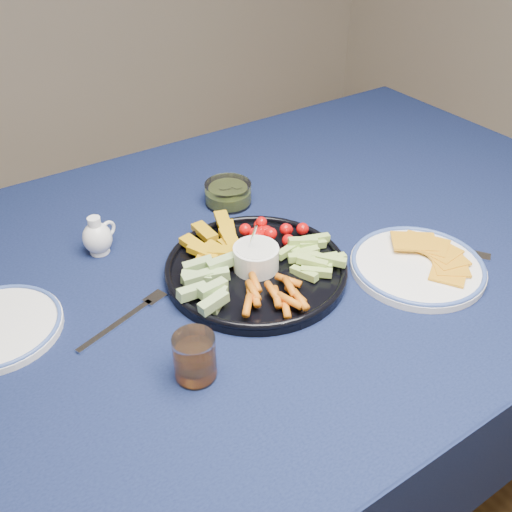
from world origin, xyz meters
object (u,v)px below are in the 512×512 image
crudite_platter (255,266)px  juice_tumbler (195,359)px  cheese_plate (418,264)px  creamer_pitcher (98,237)px  dining_table (271,276)px  pickle_bowl (228,194)px

crudite_platter → juice_tumbler: crudite_platter is taller
cheese_plate → juice_tumbler: (-0.48, 0.00, 0.02)m
crudite_platter → creamer_pitcher: bearing=132.7°
dining_table → juice_tumbler: 0.40m
juice_tumbler → crudite_platter: bearing=36.3°
pickle_bowl → cheese_plate: 0.44m
juice_tumbler → cheese_plate: bearing=-0.3°
crudite_platter → juice_tumbler: size_ratio=4.46×
creamer_pitcher → crudite_platter: bearing=-47.3°
crudite_platter → cheese_plate: bearing=-31.0°
dining_table → juice_tumbler: size_ratio=21.77×
crudite_platter → cheese_plate: crudite_platter is taller
crudite_platter → cheese_plate: size_ratio=1.35×
pickle_bowl → juice_tumbler: bearing=-127.0°
pickle_bowl → cheese_plate: (0.17, -0.41, -0.01)m
dining_table → creamer_pitcher: 0.36m
dining_table → creamer_pitcher: size_ratio=20.91×
pickle_bowl → cheese_plate: pickle_bowl is taller
creamer_pitcher → pickle_bowl: size_ratio=0.77×
creamer_pitcher → pickle_bowl: 0.31m
dining_table → cheese_plate: cheese_plate is taller
cheese_plate → creamer_pitcher: bearing=140.7°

